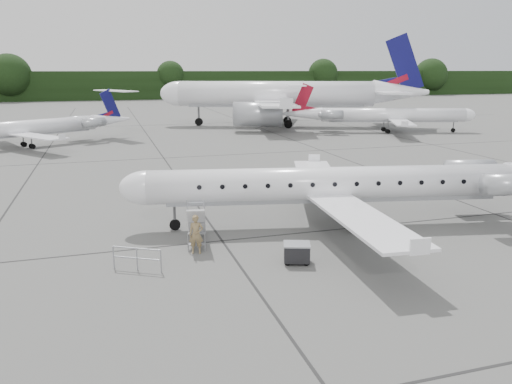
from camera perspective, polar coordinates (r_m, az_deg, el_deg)
name	(u,v)px	position (r m, az deg, el deg)	size (l,w,h in m)	color
ground	(369,249)	(24.89, 12.82, -6.35)	(320.00, 320.00, 0.00)	slate
treeline	(145,85)	(150.74, -12.57, 11.82)	(260.00, 4.00, 8.00)	black
main_regional_jet	(334,167)	(27.34, 8.87, 2.80)	(25.64, 18.46, 6.57)	white
airstair	(197,223)	(24.90, -6.80, -3.57)	(0.85, 2.52, 2.06)	white
passenger	(196,234)	(23.59, -6.86, -4.83)	(0.68, 0.45, 1.86)	olive
safety_railing	(137,259)	(22.22, -13.44, -7.50)	(2.20, 0.08, 1.00)	#95979D
baggage_cart	(297,253)	(22.48, 4.68, -6.92)	(1.13, 0.91, 0.98)	black
bg_narrowbody	(276,81)	(76.82, 2.28, 12.54)	(37.47, 26.98, 13.45)	white
bg_regional_left	(17,121)	(60.48, -25.62, 7.34)	(22.98, 16.54, 6.03)	white
bg_regional_right	(393,108)	(71.60, 15.44, 9.21)	(25.05, 18.03, 6.57)	white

